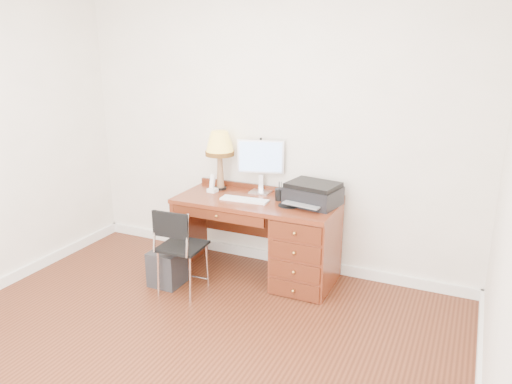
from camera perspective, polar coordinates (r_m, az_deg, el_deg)
The scene contains 12 objects.
ground at distance 3.81m, azimuth -9.13°, elevation -17.70°, with size 4.00×4.00×0.00m, color #3F1B0E.
room_shell at distance 4.24m, azimuth -4.37°, elevation -12.88°, with size 4.00×4.00×4.00m.
desk at distance 4.59m, azimuth 3.74°, elevation -5.40°, with size 1.50×0.67×0.75m.
monitor at distance 4.74m, azimuth 0.63°, elevation 3.72°, with size 0.44×0.20×0.51m.
keyboard at distance 4.56m, azimuth -1.33°, elevation -0.89°, with size 0.45×0.13×0.02m, color white.
mouse_pad at distance 4.43m, azimuth 3.82°, elevation -1.42°, with size 0.20×0.20×0.04m.
printer at distance 4.46m, azimuth 6.54°, elevation -0.20°, with size 0.51×0.43×0.20m.
leg_lamp at distance 4.83m, azimuth -4.17°, elevation 5.14°, with size 0.28×0.28×0.57m.
phone at distance 4.83m, azimuth -5.00°, elevation 0.59°, with size 0.09×0.09×0.17m.
pen_cup at distance 4.57m, azimuth 2.72°, elevation -0.28°, with size 0.09×0.09×0.11m, color black.
chair at distance 4.39m, azimuth -8.90°, elevation -5.69°, with size 0.39×0.39×0.79m.
equipment_box at distance 4.69m, azimuth -10.11°, elevation -8.49°, with size 0.28×0.28×0.33m, color black.
Camera 1 is at (1.80, -2.58, 2.15)m, focal length 35.00 mm.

